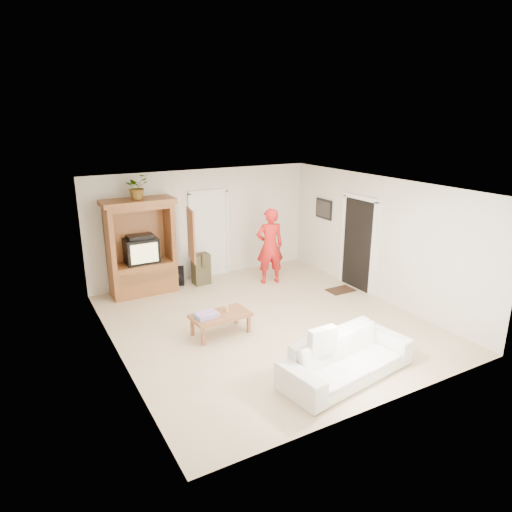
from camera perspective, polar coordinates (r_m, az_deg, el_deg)
The scene contains 19 objects.
floor at distance 8.81m, azimuth 1.31°, elevation -8.28°, with size 6.00×6.00×0.00m, color tan.
ceiling at distance 8.04m, azimuth 1.43°, elevation 8.68°, with size 6.00×6.00×0.00m, color white.
wall_back at distance 10.93m, azimuth -6.66°, elevation 3.94°, with size 5.50×5.50×0.00m, color silver.
wall_front at distance 6.12m, azimuth 15.91°, elevation -7.59°, with size 5.50×5.50×0.00m, color silver.
wall_left at distance 7.40m, azimuth -17.34°, elevation -3.31°, with size 6.00×6.00×0.00m, color silver.
wall_right at distance 9.96m, azimuth 15.13°, elevation 2.13°, with size 6.00×6.00×0.00m, color silver.
armoire at distance 10.24m, azimuth -13.99°, elevation 0.34°, with size 1.82×1.14×2.10m.
door_back at distance 11.03m, azimuth -5.83°, elevation 2.59°, with size 0.85×0.05×2.04m, color white.
doorway_right at distance 10.44m, azimuth 12.65°, elevation 1.40°, with size 0.05×0.90×2.04m, color black.
framed_picture at distance 11.28m, azimuth 8.48°, elevation 5.84°, with size 0.03×0.60×0.48m, color black.
doormat at distance 10.49m, azimuth 10.54°, elevation -4.21°, with size 0.60×0.40×0.02m, color #382316.
plant at distance 9.89m, azimuth -14.69°, elevation 8.37°, with size 0.48×0.41×0.53m, color #4C7238.
man at distance 10.55m, azimuth 1.73°, elevation 1.26°, with size 0.65×0.43×1.78m, color red.
sofa at distance 7.13m, azimuth 11.29°, elevation -12.36°, with size 2.17×0.85×0.63m, color silver.
coffee_table at distance 8.26m, azimuth -4.46°, elevation -7.55°, with size 1.08×0.63×0.39m.
towel at distance 8.13m, azimuth -6.20°, elevation -7.34°, with size 0.38×0.28×0.08m, color #F050AA.
candle at distance 8.31m, azimuth -3.72°, elevation -6.60°, with size 0.08×0.08×0.10m, color tan.
backpack_black at distance 10.72m, azimuth -9.91°, elevation -2.54°, with size 0.34×0.20×0.43m, color black, non-canonical shape.
backpack_olive at distance 10.68m, azimuth -6.87°, elevation -1.62°, with size 0.38×0.28×0.73m, color #47442B, non-canonical shape.
Camera 1 is at (-4.05, -6.84, 3.81)m, focal length 32.00 mm.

